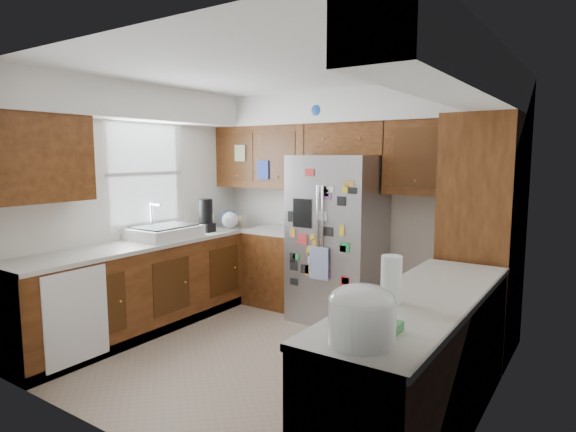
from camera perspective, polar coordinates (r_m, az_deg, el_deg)
The scene contains 12 objects.
floor at distance 4.53m, azimuth -1.71°, elevation -16.18°, with size 3.60×3.60×0.00m, color gray.
room_shell at distance 4.52m, azimuth -0.19°, elevation 7.50°, with size 3.64×3.24×2.52m.
left_counter_run at distance 5.27m, azimuth -13.79°, elevation -8.06°, with size 1.36×3.20×0.92m.
right_counter_run at distance 3.35m, azimuth 15.45°, elevation -17.40°, with size 0.63×2.25×0.92m.
pantry at distance 4.68m, azimuth 22.06°, elevation -2.23°, with size 0.60×0.90×2.15m, color #3D1E0B.
fridge at distance 5.26m, azimuth 5.91°, elevation -2.66°, with size 0.90×0.79×1.80m.
bridge_cabinet at distance 5.39m, azimuth 7.20°, elevation 9.02°, with size 0.96×0.34×0.35m, color #3D1E0B.
fridge_top_items at distance 5.42m, azimuth 6.03°, elevation 12.18°, with size 0.69×0.38×0.27m.
sink_assembly at distance 5.30m, azimuth -14.42°, elevation -1.82°, with size 0.52×0.70×0.37m.
left_counter_clutter at distance 5.78m, azimuth -8.38°, elevation -0.30°, with size 0.37×0.83×0.38m.
rice_cooker at distance 2.32m, azimuth 8.74°, elevation -11.30°, with size 0.33×0.32×0.28m.
paper_towel at distance 2.98m, azimuth 12.15°, elevation -7.31°, with size 0.13×0.13×0.28m, color white.
Camera 1 is at (2.43, -3.38, 1.80)m, focal length 30.00 mm.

